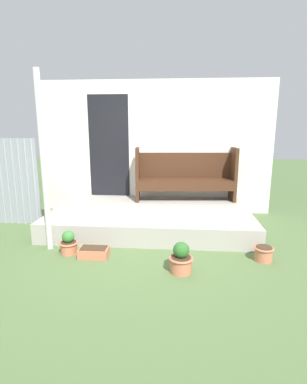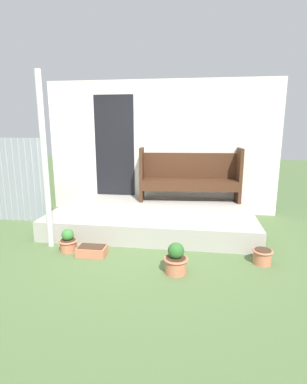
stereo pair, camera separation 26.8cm
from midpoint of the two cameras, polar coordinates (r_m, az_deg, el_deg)
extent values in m
plane|color=#516B3D|center=(4.41, -4.14, -10.74)|extent=(24.00, 24.00, 0.00)
cube|color=#A8A399|center=(5.25, -1.98, -4.95)|extent=(3.38, 1.96, 0.32)
cube|color=white|center=(6.03, -0.94, 8.41)|extent=(4.58, 0.06, 2.60)
cube|color=black|center=(6.15, -9.73, 8.57)|extent=(0.80, 0.02, 2.00)
cylinder|color=#979CA5|center=(6.00, -28.12, 1.70)|extent=(0.04, 0.04, 1.52)
cylinder|color=#979CA5|center=(5.93, -27.14, 1.70)|extent=(0.04, 0.04, 1.52)
cylinder|color=#979CA5|center=(5.87, -26.13, 1.70)|extent=(0.04, 0.04, 1.52)
cylinder|color=#979CA5|center=(5.81, -25.11, 1.69)|extent=(0.04, 0.04, 1.52)
cylinder|color=#979CA5|center=(5.75, -24.06, 1.69)|extent=(0.04, 0.04, 1.52)
cylinder|color=#979CA5|center=(5.69, -22.99, 1.68)|extent=(0.04, 0.04, 1.52)
cylinder|color=silver|center=(4.40, -21.87, 5.01)|extent=(0.08, 0.08, 2.46)
cube|color=#422616|center=(5.72, -4.39, 3.35)|extent=(0.09, 0.40, 1.02)
cube|color=#422616|center=(5.87, 13.74, 3.26)|extent=(0.09, 0.40, 1.02)
cube|color=#422616|center=(5.74, 4.77, 2.21)|extent=(1.80, 0.54, 0.04)
cube|color=#422616|center=(5.58, 4.90, 0.91)|extent=(1.77, 0.17, 0.15)
cube|color=#422616|center=(5.88, 4.68, 5.08)|extent=(1.77, 0.18, 0.49)
cylinder|color=#C67251|center=(4.42, -17.52, -10.10)|extent=(0.23, 0.23, 0.16)
torus|color=#C67251|center=(4.40, -17.58, -9.26)|extent=(0.26, 0.26, 0.02)
cylinder|color=#422D1E|center=(4.39, -17.60, -9.07)|extent=(0.21, 0.21, 0.01)
ellipsoid|color=#387A33|center=(4.36, -17.67, -8.13)|extent=(0.17, 0.17, 0.16)
cylinder|color=#C67251|center=(3.73, 3.13, -13.69)|extent=(0.26, 0.26, 0.19)
torus|color=#C67251|center=(3.69, 3.15, -12.51)|extent=(0.30, 0.30, 0.02)
cylinder|color=#422D1E|center=(3.68, 3.15, -12.29)|extent=(0.24, 0.24, 0.01)
ellipsoid|color=#2D6628|center=(3.64, 3.17, -10.98)|extent=(0.20, 0.20, 0.19)
cylinder|color=#C67251|center=(4.21, 18.50, -11.16)|extent=(0.22, 0.22, 0.19)
torus|color=#C67251|center=(4.18, 18.58, -10.14)|extent=(0.26, 0.26, 0.02)
cylinder|color=#422D1E|center=(4.18, 18.60, -9.94)|extent=(0.21, 0.21, 0.01)
cube|color=#C67251|center=(4.22, -13.11, -11.20)|extent=(0.40, 0.23, 0.13)
cube|color=#422D1E|center=(4.19, -13.16, -10.34)|extent=(0.35, 0.20, 0.01)
camera|label=1|loc=(0.13, -91.72, -0.39)|focal=28.00mm
camera|label=2|loc=(0.13, 88.28, 0.39)|focal=28.00mm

